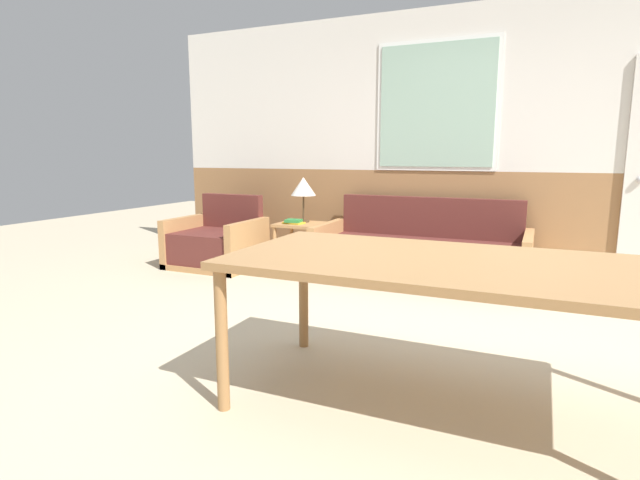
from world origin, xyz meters
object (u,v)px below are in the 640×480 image
(armchair, at_px, (217,245))
(couch, at_px, (420,256))
(table_lamp, at_px, (303,187))
(dining_table, at_px, (448,273))
(side_table, at_px, (299,232))

(armchair, bearing_deg, couch, 7.64)
(couch, bearing_deg, table_lamp, 178.23)
(couch, bearing_deg, armchair, -171.82)
(couch, distance_m, armchair, 2.22)
(couch, xyz_separation_m, table_lamp, (-1.30, 0.04, 0.65))
(armchair, bearing_deg, dining_table, -37.49)
(armchair, xyz_separation_m, dining_table, (2.89, -2.17, 0.44))
(armchair, height_order, dining_table, armchair)
(couch, distance_m, dining_table, 2.62)
(side_table, relative_size, table_lamp, 1.03)
(table_lamp, xyz_separation_m, dining_table, (1.99, -2.53, -0.20))
(table_lamp, distance_m, dining_table, 3.22)
(couch, relative_size, table_lamp, 4.18)
(couch, relative_size, dining_table, 0.98)
(side_table, distance_m, table_lamp, 0.48)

